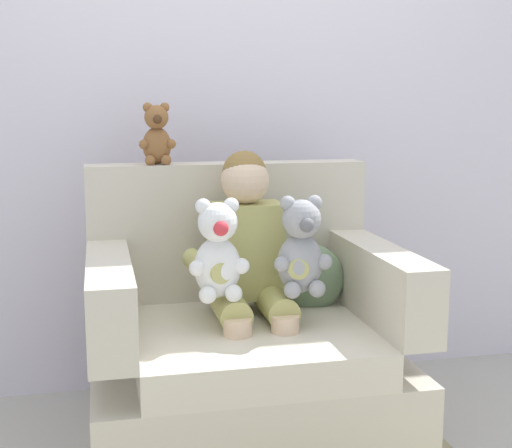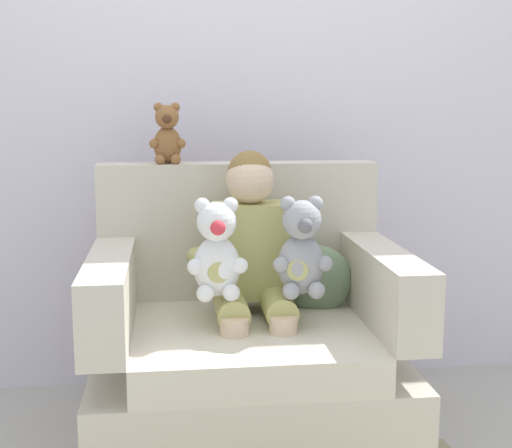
{
  "view_description": "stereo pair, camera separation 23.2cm",
  "coord_description": "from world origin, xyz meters",
  "px_view_note": "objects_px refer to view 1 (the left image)",
  "views": [
    {
      "loc": [
        -0.49,
        -2.29,
        1.22
      ],
      "look_at": [
        0.02,
        -0.05,
        0.82
      ],
      "focal_mm": 49.56,
      "sensor_mm": 36.0,
      "label": 1
    },
    {
      "loc": [
        -0.26,
        -2.33,
        1.22
      ],
      "look_at": [
        0.02,
        -0.05,
        0.82
      ],
      "focal_mm": 49.56,
      "sensor_mm": 36.0,
      "label": 2
    }
  ],
  "objects_px": {
    "plush_brown_on_backrest": "(157,136)",
    "plush_grey": "(301,248)",
    "plush_white": "(218,252)",
    "seated_child": "(249,258)",
    "throw_pillow": "(309,279)",
    "armchair": "(245,356)"
  },
  "relations": [
    {
      "from": "plush_grey",
      "to": "plush_brown_on_backrest",
      "type": "height_order",
      "value": "plush_brown_on_backrest"
    },
    {
      "from": "plush_grey",
      "to": "armchair",
      "type": "bearing_deg",
      "value": 140.52
    },
    {
      "from": "plush_white",
      "to": "throw_pillow",
      "type": "xyz_separation_m",
      "value": [
        0.38,
        0.22,
        -0.16
      ]
    },
    {
      "from": "armchair",
      "to": "plush_grey",
      "type": "bearing_deg",
      "value": -31.97
    },
    {
      "from": "plush_white",
      "to": "plush_brown_on_backrest",
      "type": "height_order",
      "value": "plush_brown_on_backrest"
    },
    {
      "from": "plush_grey",
      "to": "plush_brown_on_backrest",
      "type": "distance_m",
      "value": 0.7
    },
    {
      "from": "armchair",
      "to": "throw_pillow",
      "type": "height_order",
      "value": "armchair"
    },
    {
      "from": "plush_white",
      "to": "plush_brown_on_backrest",
      "type": "distance_m",
      "value": 0.57
    },
    {
      "from": "seated_child",
      "to": "throw_pillow",
      "type": "height_order",
      "value": "seated_child"
    },
    {
      "from": "seated_child",
      "to": "throw_pillow",
      "type": "relative_size",
      "value": 3.17
    },
    {
      "from": "plush_grey",
      "to": "throw_pillow",
      "type": "relative_size",
      "value": 1.29
    },
    {
      "from": "plush_white",
      "to": "armchair",
      "type": "bearing_deg",
      "value": 44.68
    },
    {
      "from": "plush_grey",
      "to": "throw_pillow",
      "type": "distance_m",
      "value": 0.3
    },
    {
      "from": "plush_grey",
      "to": "plush_brown_on_backrest",
      "type": "bearing_deg",
      "value": 128.91
    },
    {
      "from": "plush_grey",
      "to": "throw_pillow",
      "type": "xyz_separation_m",
      "value": [
        0.1,
        0.22,
        -0.16
      ]
    },
    {
      "from": "throw_pillow",
      "to": "plush_grey",
      "type": "bearing_deg",
      "value": -114.13
    },
    {
      "from": "seated_child",
      "to": "plush_brown_on_backrest",
      "type": "relative_size",
      "value": 3.61
    },
    {
      "from": "armchair",
      "to": "plush_brown_on_backrest",
      "type": "distance_m",
      "value": 0.86
    },
    {
      "from": "plush_white",
      "to": "plush_brown_on_backrest",
      "type": "xyz_separation_m",
      "value": [
        -0.15,
        0.41,
        0.36
      ]
    },
    {
      "from": "plush_brown_on_backrest",
      "to": "plush_grey",
      "type": "bearing_deg",
      "value": -40.4
    },
    {
      "from": "plush_grey",
      "to": "plush_brown_on_backrest",
      "type": "relative_size",
      "value": 1.47
    },
    {
      "from": "throw_pillow",
      "to": "plush_brown_on_backrest",
      "type": "bearing_deg",
      "value": 160.43
    }
  ]
}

